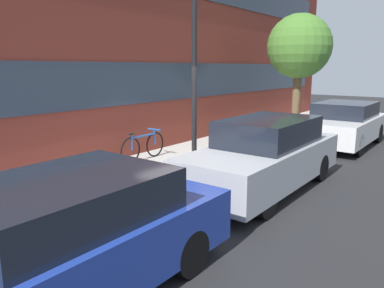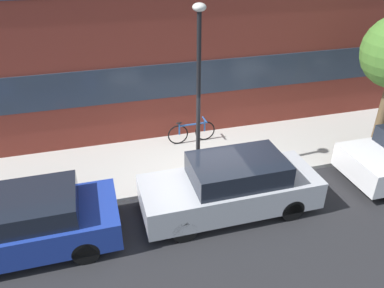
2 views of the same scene
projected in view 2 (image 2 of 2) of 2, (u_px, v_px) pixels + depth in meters
name	position (u px, v px, depth m)	size (l,w,h in m)	color
ground_plane	(206.00, 188.00, 10.28)	(56.00, 56.00, 0.00)	#232326
sidewalk_strip	(191.00, 158.00, 11.50)	(28.00, 3.00, 0.11)	#B2AFA8
parked_car_blue	(23.00, 224.00, 8.01)	(4.11, 1.75, 1.36)	#1E3899
parked_car_silver	(231.00, 186.00, 9.11)	(4.33, 1.63, 1.46)	#B2B5BA
fire_hydrant	(60.00, 183.00, 9.70)	(0.50, 0.28, 0.66)	red
bicycle	(192.00, 131.00, 12.10)	(1.59, 0.44, 0.77)	black
lamp_post	(199.00, 79.00, 9.16)	(0.32, 0.32, 4.65)	black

